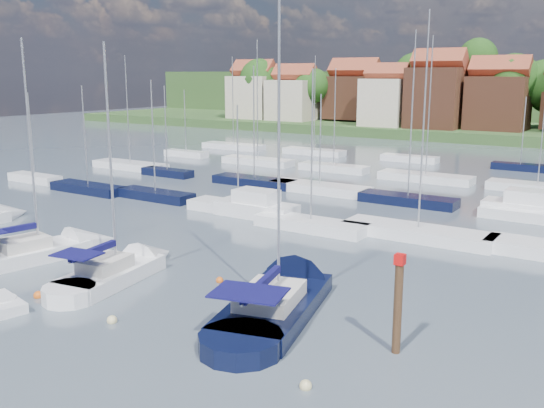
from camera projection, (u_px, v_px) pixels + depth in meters
The scene contains 11 objects.
ground at pixel (406, 186), 63.48m from camera, with size 260.00×260.00×0.00m, color #414D58.
sailboat_left at pixel (51, 250), 39.10m from camera, with size 4.90×11.23×14.81m.
sailboat_centre at pixel (124, 270), 35.24m from camera, with size 4.32×10.82×14.35m.
sailboat_navy at pixel (287, 294), 31.41m from camera, with size 6.91×14.35×19.11m.
tender at pixel (2, 304), 30.32m from camera, with size 3.28×2.05×0.66m.
timber_piling at pixel (397, 325), 25.34m from camera, with size 0.40×0.40×6.59m.
buoy_c at pixel (38, 297), 31.91m from camera, with size 0.50×0.50×0.50m, color #D85914.
buoy_d at pixel (112, 322), 28.69m from camera, with size 0.49×0.49×0.49m, color beige.
buoy_e at pixel (220, 282), 34.24m from camera, with size 0.42×0.42×0.42m, color #D85914.
buoy_f at pixel (306, 388), 22.69m from camera, with size 0.48×0.48×0.48m, color beige.
marina_field at pixel (407, 191), 58.39m from camera, with size 79.62×41.41×15.93m.
Camera 1 is at (22.25, -20.01, 11.56)m, focal length 40.00 mm.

